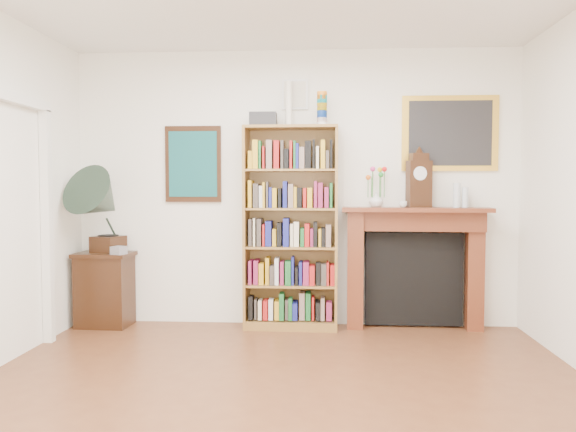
{
  "coord_description": "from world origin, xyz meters",
  "views": [
    {
      "loc": [
        0.29,
        -3.24,
        1.42
      ],
      "look_at": [
        -0.02,
        1.6,
        1.16
      ],
      "focal_mm": 35.0,
      "sensor_mm": 36.0,
      "label": 1
    }
  ],
  "objects_px": {
    "side_cabinet": "(105,289)",
    "bottle_left": "(457,195)",
    "flower_vase": "(376,200)",
    "bottle_right": "(465,197)",
    "fireplace": "(414,257)",
    "mantel_clock": "(419,181)",
    "bookshelf": "(291,216)",
    "gramophone": "(102,204)",
    "teacup": "(403,204)",
    "cd_stack": "(119,250)"
  },
  "relations": [
    {
      "from": "side_cabinet",
      "to": "bottle_left",
      "type": "height_order",
      "value": "bottle_left"
    },
    {
      "from": "flower_vase",
      "to": "bottle_right",
      "type": "xyz_separation_m",
      "value": [
        0.86,
        -0.02,
        0.03
      ]
    },
    {
      "from": "fireplace",
      "to": "mantel_clock",
      "type": "relative_size",
      "value": 2.75
    },
    {
      "from": "bottle_right",
      "to": "fireplace",
      "type": "bearing_deg",
      "value": 174.1
    },
    {
      "from": "side_cabinet",
      "to": "bookshelf",
      "type": "bearing_deg",
      "value": 3.41
    },
    {
      "from": "gramophone",
      "to": "teacup",
      "type": "relative_size",
      "value": 11.25
    },
    {
      "from": "side_cabinet",
      "to": "flower_vase",
      "type": "distance_m",
      "value": 2.89
    },
    {
      "from": "fireplace",
      "to": "side_cabinet",
      "type": "bearing_deg",
      "value": -173.47
    },
    {
      "from": "fireplace",
      "to": "gramophone",
      "type": "relative_size",
      "value": 1.66
    },
    {
      "from": "cd_stack",
      "to": "flower_vase",
      "type": "relative_size",
      "value": 0.82
    },
    {
      "from": "bottle_left",
      "to": "bookshelf",
      "type": "bearing_deg",
      "value": -179.26
    },
    {
      "from": "mantel_clock",
      "to": "bottle_left",
      "type": "bearing_deg",
      "value": -17.3
    },
    {
      "from": "gramophone",
      "to": "teacup",
      "type": "distance_m",
      "value": 2.97
    },
    {
      "from": "cd_stack",
      "to": "teacup",
      "type": "height_order",
      "value": "teacup"
    },
    {
      "from": "side_cabinet",
      "to": "teacup",
      "type": "bearing_deg",
      "value": 2.69
    },
    {
      "from": "gramophone",
      "to": "flower_vase",
      "type": "xyz_separation_m",
      "value": [
        2.71,
        0.19,
        0.04
      ]
    },
    {
      "from": "gramophone",
      "to": "bottle_right",
      "type": "xyz_separation_m",
      "value": [
        3.57,
        0.17,
        0.07
      ]
    },
    {
      "from": "side_cabinet",
      "to": "fireplace",
      "type": "distance_m",
      "value": 3.15
    },
    {
      "from": "gramophone",
      "to": "fireplace",
      "type": "bearing_deg",
      "value": 22.51
    },
    {
      "from": "flower_vase",
      "to": "teacup",
      "type": "height_order",
      "value": "flower_vase"
    },
    {
      "from": "side_cabinet",
      "to": "mantel_clock",
      "type": "relative_size",
      "value": 1.41
    },
    {
      "from": "bookshelf",
      "to": "fireplace",
      "type": "relative_size",
      "value": 1.59
    },
    {
      "from": "cd_stack",
      "to": "teacup",
      "type": "bearing_deg",
      "value": 3.2
    },
    {
      "from": "mantel_clock",
      "to": "bottle_right",
      "type": "relative_size",
      "value": 2.66
    },
    {
      "from": "bottle_left",
      "to": "bottle_right",
      "type": "relative_size",
      "value": 1.2
    },
    {
      "from": "mantel_clock",
      "to": "bottle_right",
      "type": "bearing_deg",
      "value": -15.17
    },
    {
      "from": "teacup",
      "to": "side_cabinet",
      "type": "bearing_deg",
      "value": -179.7
    },
    {
      "from": "bookshelf",
      "to": "teacup",
      "type": "height_order",
      "value": "bookshelf"
    },
    {
      "from": "bookshelf",
      "to": "bottle_right",
      "type": "xyz_separation_m",
      "value": [
        1.71,
        0.03,
        0.19
      ]
    },
    {
      "from": "bottle_right",
      "to": "teacup",
      "type": "bearing_deg",
      "value": -175.32
    },
    {
      "from": "bookshelf",
      "to": "gramophone",
      "type": "relative_size",
      "value": 2.64
    },
    {
      "from": "fireplace",
      "to": "bottle_left",
      "type": "relative_size",
      "value": 6.08
    },
    {
      "from": "fireplace",
      "to": "bottle_right",
      "type": "distance_m",
      "value": 0.76
    },
    {
      "from": "bookshelf",
      "to": "fireplace",
      "type": "height_order",
      "value": "bookshelf"
    },
    {
      "from": "fireplace",
      "to": "bottle_left",
      "type": "distance_m",
      "value": 0.73
    },
    {
      "from": "fireplace",
      "to": "mantel_clock",
      "type": "bearing_deg",
      "value": -44.44
    },
    {
      "from": "cd_stack",
      "to": "fireplace",
      "type": "bearing_deg",
      "value": 4.98
    },
    {
      "from": "side_cabinet",
      "to": "cd_stack",
      "type": "xyz_separation_m",
      "value": [
        0.2,
        -0.14,
        0.42
      ]
    },
    {
      "from": "gramophone",
      "to": "bottle_left",
      "type": "height_order",
      "value": "gramophone"
    },
    {
      "from": "cd_stack",
      "to": "bottle_left",
      "type": "bearing_deg",
      "value": 3.37
    },
    {
      "from": "bookshelf",
      "to": "mantel_clock",
      "type": "relative_size",
      "value": 4.37
    },
    {
      "from": "mantel_clock",
      "to": "flower_vase",
      "type": "height_order",
      "value": "mantel_clock"
    },
    {
      "from": "mantel_clock",
      "to": "flower_vase",
      "type": "distance_m",
      "value": 0.46
    },
    {
      "from": "fireplace",
      "to": "teacup",
      "type": "height_order",
      "value": "teacup"
    },
    {
      "from": "gramophone",
      "to": "mantel_clock",
      "type": "relative_size",
      "value": 1.65
    },
    {
      "from": "flower_vase",
      "to": "mantel_clock",
      "type": "bearing_deg",
      "value": -0.79
    },
    {
      "from": "cd_stack",
      "to": "bottle_left",
      "type": "xyz_separation_m",
      "value": [
        3.31,
        0.2,
        0.54
      ]
    },
    {
      "from": "side_cabinet",
      "to": "fireplace",
      "type": "height_order",
      "value": "fireplace"
    },
    {
      "from": "cd_stack",
      "to": "teacup",
      "type": "xyz_separation_m",
      "value": [
        2.79,
        0.16,
        0.45
      ]
    },
    {
      "from": "fireplace",
      "to": "cd_stack",
      "type": "relative_size",
      "value": 12.16
    }
  ]
}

